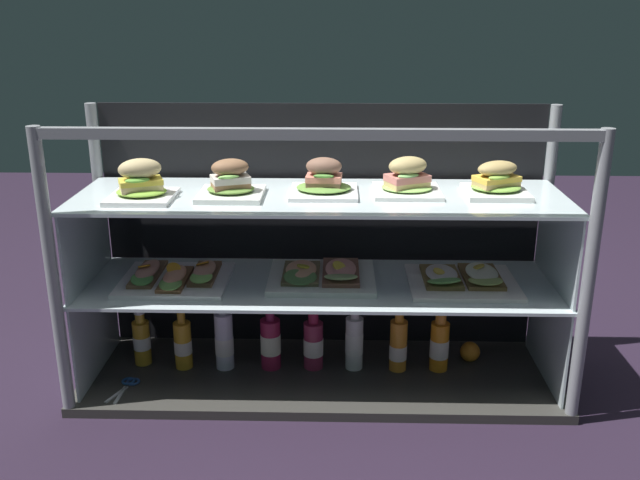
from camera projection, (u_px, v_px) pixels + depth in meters
The scene contains 25 objects.
ground_plane at pixel (320, 383), 2.35m from camera, with size 6.00×6.00×0.02m, color black.
case_base_deck at pixel (320, 376), 2.34m from camera, with size 1.56×0.49×0.03m, color #353430.
case_frame at pixel (321, 230), 2.32m from camera, with size 1.56×0.49×0.89m.
riser_lower_tier at pixel (320, 330), 2.29m from camera, with size 1.49×0.42×0.31m.
shelf_lower_glass at pixel (320, 284), 2.24m from camera, with size 1.50×0.44×0.01m, color silver.
riser_upper_tier at pixel (320, 242), 2.19m from camera, with size 1.49×0.42×0.28m.
shelf_upper_glass at pixel (320, 197), 2.14m from camera, with size 1.50×0.44×0.01m, color silver.
plated_roll_sandwich_mid_left at pixel (141, 184), 2.09m from camera, with size 0.19×0.19×0.12m.
plated_roll_sandwich_near_left_corner at pixel (231, 184), 2.11m from camera, with size 0.20×0.20×0.12m.
plated_roll_sandwich_far_left at pixel (324, 182), 2.15m from camera, with size 0.21×0.21×0.11m.
plated_roll_sandwich_center at pixel (407, 180), 2.15m from camera, with size 0.21×0.21×0.12m.
plated_roll_sandwich_left_of_center at pixel (496, 183), 2.13m from camera, with size 0.19×0.19×0.11m.
open_sandwich_tray_far_left at pixel (175, 277), 2.23m from camera, with size 0.34×0.30×0.06m.
open_sandwich_tray_near_right_corner at pixel (322, 275), 2.25m from camera, with size 0.34×0.30×0.06m.
open_sandwich_tray_right_of_center at pixel (463, 279), 2.22m from camera, with size 0.34×0.30×0.06m.
juice_bottle_near_post at pixel (142, 341), 2.37m from camera, with size 0.06×0.06×0.20m.
juice_bottle_front_fourth at pixel (183, 344), 2.35m from camera, with size 0.06×0.06×0.22m.
juice_bottle_front_left_end at pixel (224, 340), 2.34m from camera, with size 0.06×0.06×0.26m.
juice_bottle_front_second at pixel (271, 342), 2.34m from camera, with size 0.07×0.07×0.22m.
juice_bottle_back_left at pixel (313, 344), 2.35m from camera, with size 0.07×0.07×0.21m.
juice_bottle_tucked_behind at pixel (354, 341), 2.34m from camera, with size 0.06×0.06×0.24m.
juice_bottle_front_middle at pixel (398, 345), 2.33m from camera, with size 0.06×0.06×0.22m.
juice_bottle_back_right at pixel (439, 345), 2.33m from camera, with size 0.06×0.06×0.22m.
orange_fruit_beside_bottles at pixel (470, 352), 2.40m from camera, with size 0.07×0.07×0.07m, color orange.
kitchen_scissors at pixel (128, 384), 2.26m from camera, with size 0.08×0.16×0.01m.
Camera 1 is at (0.05, -2.07, 1.20)m, focal length 39.34 mm.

